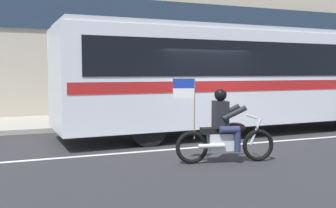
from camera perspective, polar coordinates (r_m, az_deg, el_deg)
name	(u,v)px	position (r m, az deg, el deg)	size (l,w,h in m)	color
ground_plane	(206,142)	(10.67, 5.64, -5.60)	(60.00, 60.00, 0.00)	#2B2B2D
sidewalk_curb	(148,119)	(15.33, -3.01, -2.16)	(28.00, 3.80, 0.15)	#A39E93
lane_center_stripe	(217,146)	(10.15, 7.18, -6.12)	(26.60, 0.14, 0.01)	silver
transit_bus	(245,73)	(12.52, 11.30, 4.52)	(11.83, 3.07, 3.22)	silver
motorcycle_with_rider	(224,131)	(8.23, 8.32, -3.99)	(2.16, 0.73, 1.78)	black
fire_hydrant	(202,109)	(14.82, 4.98, -0.68)	(0.22, 0.30, 0.75)	#4C8C3F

